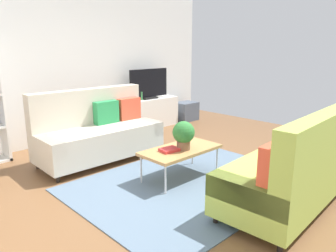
% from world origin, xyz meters
% --- Properties ---
extents(ground_plane, '(7.68, 7.68, 0.00)m').
position_xyz_m(ground_plane, '(0.00, 0.00, 0.00)').
color(ground_plane, brown).
extents(wall_far, '(6.40, 0.12, 2.90)m').
position_xyz_m(wall_far, '(0.00, 2.80, 1.45)').
color(wall_far, white).
rests_on(wall_far, ground_plane).
extents(area_rug, '(2.90, 2.20, 0.01)m').
position_xyz_m(area_rug, '(-0.07, -0.19, 0.01)').
color(area_rug, slate).
rests_on(area_rug, ground_plane).
extents(couch_beige, '(1.91, 0.86, 1.10)m').
position_xyz_m(couch_beige, '(-0.41, 1.43, 0.45)').
color(couch_beige, beige).
rests_on(couch_beige, ground_plane).
extents(couch_green, '(1.94, 0.94, 1.10)m').
position_xyz_m(couch_green, '(0.26, -1.42, 0.45)').
color(couch_green, '#A3BC4C').
rests_on(couch_green, ground_plane).
extents(coffee_table, '(1.10, 0.56, 0.42)m').
position_xyz_m(coffee_table, '(-0.02, 0.01, 0.39)').
color(coffee_table, '#B7844C').
rests_on(coffee_table, ground_plane).
extents(tv_console, '(1.40, 0.44, 0.64)m').
position_xyz_m(tv_console, '(1.51, 2.46, 0.32)').
color(tv_console, silver).
rests_on(tv_console, ground_plane).
extents(tv, '(1.00, 0.20, 0.64)m').
position_xyz_m(tv, '(1.51, 2.44, 0.95)').
color(tv, black).
rests_on(tv, tv_console).
extents(storage_trunk, '(0.52, 0.40, 0.44)m').
position_xyz_m(storage_trunk, '(2.61, 2.36, 0.22)').
color(storage_trunk, '#4C5666').
rests_on(storage_trunk, ground_plane).
extents(potted_plant, '(0.29, 0.29, 0.38)m').
position_xyz_m(potted_plant, '(-0.03, -0.05, 0.63)').
color(potted_plant, brown).
rests_on(potted_plant, coffee_table).
extents(table_book_0, '(0.26, 0.21, 0.04)m').
position_xyz_m(table_book_0, '(-0.21, 0.03, 0.44)').
color(table_book_0, red).
rests_on(table_book_0, coffee_table).
extents(vase_0, '(0.11, 0.11, 0.18)m').
position_xyz_m(vase_0, '(0.93, 2.51, 0.73)').
color(vase_0, '#B24C4C').
rests_on(vase_0, tv_console).
extents(vase_1, '(0.12, 0.12, 0.17)m').
position_xyz_m(vase_1, '(1.11, 2.51, 0.72)').
color(vase_1, '#33B29E').
rests_on(vase_1, tv_console).
extents(bottle_0, '(0.04, 0.04, 0.18)m').
position_xyz_m(bottle_0, '(1.29, 2.42, 0.73)').
color(bottle_0, '#3F8C4C').
rests_on(bottle_0, tv_console).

